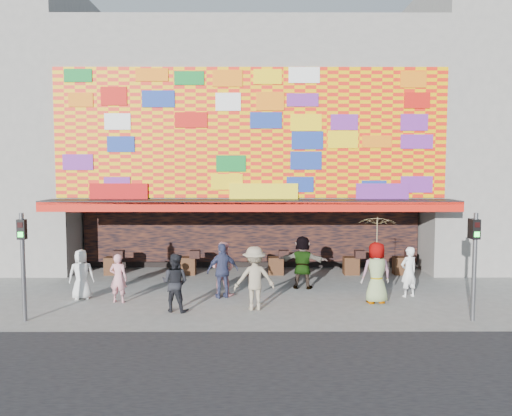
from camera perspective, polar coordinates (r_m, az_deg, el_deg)
The scene contains 15 objects.
ground at distance 15.59m, azimuth -0.73°, elevation -11.12°, with size 90.00×90.00×0.00m, color slate.
road_strip at distance 9.49m, azimuth -1.17°, elevation -21.66°, with size 30.00×8.00×0.02m, color black.
shop_building at distance 23.22m, azimuth -0.54°, elevation 7.04°, with size 15.20×9.40×10.00m.
signal_left at distance 15.12m, azimuth -25.11°, elevation -4.82°, with size 0.22×0.20×3.00m.
signal_right at distance 14.99m, azimuth 23.72°, elevation -4.85°, with size 0.22×0.20×3.00m.
ped_a at distance 17.12m, azimuth -19.33°, elevation -7.18°, with size 0.79×0.51×1.62m, color silver.
ped_b at distance 16.39m, azimuth -15.46°, elevation -7.73°, with size 0.56×0.37×1.54m, color #D48991.
ped_c at distance 15.02m, azimuth -9.25°, elevation -8.40°, with size 0.84×0.65×1.72m, color black.
ped_d at distance 14.98m, azimuth -0.18°, elevation -8.03°, with size 1.23×0.70×1.90m, color gray.
ped_e at distance 16.37m, azimuth -3.83°, elevation -7.15°, with size 1.05×0.44×1.79m, color #34395B.
ped_f at distance 17.68m, azimuth 5.35°, elevation -6.17°, with size 1.73×0.55×1.86m, color gray.
ped_g at distance 16.14m, azimuth 13.59°, elevation -7.20°, with size 0.94×0.61×1.92m, color gray.
ped_h at distance 17.23m, azimuth 17.05°, elevation -6.99°, with size 0.60×0.40×1.65m, color white.
ped_i at distance 16.74m, azimuth -3.84°, elevation -6.91°, with size 0.87×0.68×1.79m, color #D88C8D.
parasol at distance 15.94m, azimuth 13.67°, elevation -2.79°, with size 1.34×1.36×1.97m.
Camera 1 is at (0.16, -15.02, 4.19)m, focal length 35.00 mm.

